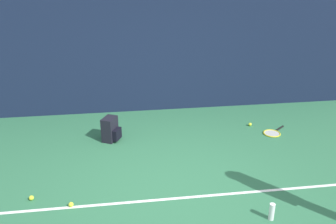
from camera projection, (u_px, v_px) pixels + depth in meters
ground_plane at (172, 187)px, 5.19m from camera, size 12.00×12.00×0.00m
back_fence at (150, 52)px, 7.45m from camera, size 10.00×0.10×2.57m
court_line at (175, 198)px, 4.93m from camera, size 9.00×0.05×0.00m
tennis_racket at (273, 133)px, 6.81m from camera, size 0.59×0.52×0.03m
backpack at (111, 130)px, 6.48m from camera, size 0.37×0.36×0.44m
tennis_ball_near_player at (250, 124)px, 7.12m from camera, size 0.07×0.07×0.07m
tennis_ball_by_fence at (31, 198)px, 4.89m from camera, size 0.07×0.07×0.07m
tennis_ball_mid_court at (71, 205)px, 4.76m from camera, size 0.07×0.07×0.07m
water_bottle at (272, 212)px, 4.49m from camera, size 0.07×0.07×0.23m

